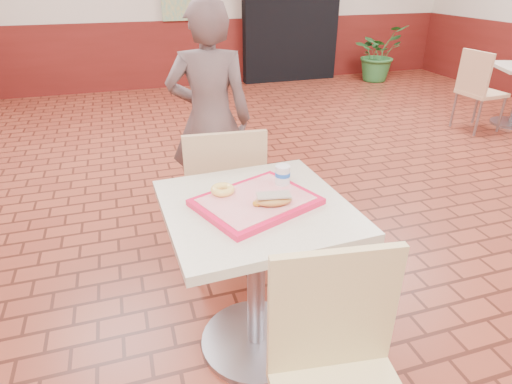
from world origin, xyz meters
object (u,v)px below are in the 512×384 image
object	(u,v)px
chair_main_back	(224,196)
chair_second_left	(478,87)
serving_tray	(256,202)
potted_plant	(378,53)
long_john_donut	(273,200)
paper_cup	(283,175)
ring_donut	(223,190)
chair_main_front	(341,378)
main_table	(256,255)
customer	(210,120)

from	to	relation	value
chair_main_back	chair_second_left	bearing A→B (deg)	-147.63
serving_tray	potted_plant	xyz separation A→B (m)	(3.70, 4.96, -0.36)
chair_main_back	serving_tray	xyz separation A→B (m)	(-0.00, -0.62, 0.28)
chair_main_back	long_john_donut	xyz separation A→B (m)	(0.04, -0.69, 0.32)
paper_cup	chair_main_back	bearing A→B (deg)	106.33
ring_donut	chair_main_front	bearing A→B (deg)	-76.58
main_table	chair_main_back	world-z (taller)	chair_main_back
chair_main_front	ring_donut	size ratio (longest dim) A/B	9.05
serving_tray	long_john_donut	bearing A→B (deg)	-55.95
customer	long_john_donut	world-z (taller)	customer
chair_main_front	chair_second_left	distance (m)	4.51
chair_main_back	potted_plant	xyz separation A→B (m)	(3.70, 4.34, -0.08)
chair_main_back	potted_plant	bearing A→B (deg)	-125.32
ring_donut	potted_plant	xyz separation A→B (m)	(3.82, 4.87, -0.39)
chair_second_left	customer	bearing A→B (deg)	103.32
main_table	chair_second_left	bearing A→B (deg)	34.91
main_table	customer	world-z (taller)	customer
main_table	long_john_donut	xyz separation A→B (m)	(0.05, -0.07, 0.31)
main_table	potted_plant	xyz separation A→B (m)	(3.70, 4.96, -0.09)
customer	paper_cup	bearing A→B (deg)	107.88
ring_donut	long_john_donut	size ratio (longest dim) A/B	0.62
serving_tray	long_john_donut	distance (m)	0.09
main_table	chair_main_back	distance (m)	0.62
chair_main_front	chair_second_left	xyz separation A→B (m)	(3.32, 3.05, -0.02)
ring_donut	long_john_donut	xyz separation A→B (m)	(0.17, -0.16, 0.01)
chair_main_front	customer	world-z (taller)	customer
chair_main_front	ring_donut	world-z (taller)	chair_main_front
chair_main_back	ring_donut	world-z (taller)	chair_main_back
chair_second_left	potted_plant	xyz separation A→B (m)	(0.32, 2.60, -0.06)
chair_main_front	customer	bearing A→B (deg)	97.63
serving_tray	chair_second_left	size ratio (longest dim) A/B	0.51
main_table	customer	xyz separation A→B (m)	(0.07, 1.25, 0.24)
paper_cup	chair_main_front	bearing A→B (deg)	-96.50
ring_donut	long_john_donut	bearing A→B (deg)	-44.02
ring_donut	paper_cup	distance (m)	0.28
ring_donut	long_john_donut	world-z (taller)	long_john_donut
serving_tray	paper_cup	distance (m)	0.20
customer	chair_second_left	bearing A→B (deg)	-147.90
main_table	long_john_donut	world-z (taller)	long_john_donut
chair_main_back	serving_tray	bearing A→B (deg)	94.76
chair_main_back	customer	bearing A→B (deg)	-90.83
ring_donut	chair_second_left	size ratio (longest dim) A/B	0.11
customer	long_john_donut	size ratio (longest dim) A/B	9.29
main_table	chair_second_left	xyz separation A→B (m)	(3.38, 2.36, -0.03)
serving_tray	potted_plant	distance (m)	6.20
chair_main_front	long_john_donut	world-z (taller)	chair_main_front
chair_main_front	serving_tray	size ratio (longest dim) A/B	2.00
long_john_donut	serving_tray	bearing A→B (deg)	124.05
serving_tray	paper_cup	xyz separation A→B (m)	(0.16, 0.10, 0.06)
chair_main_front	paper_cup	xyz separation A→B (m)	(0.09, 0.79, 0.35)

